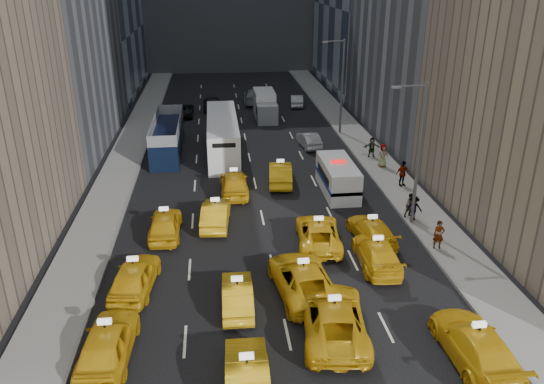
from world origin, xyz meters
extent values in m
plane|color=black|center=(0.00, 0.00, 0.00)|extent=(160.00, 160.00, 0.00)
cube|color=gray|center=(-10.50, 25.00, 0.07)|extent=(3.00, 90.00, 0.15)
cube|color=gray|center=(10.50, 25.00, 0.07)|extent=(3.00, 90.00, 0.15)
cube|color=slate|center=(-9.05, 25.00, 0.09)|extent=(0.15, 90.00, 0.18)
cube|color=slate|center=(9.05, 25.00, 0.09)|extent=(0.15, 90.00, 0.18)
cylinder|color=#595B60|center=(9.30, 12.00, 4.50)|extent=(0.20, 0.20, 9.00)
cylinder|color=#595B60|center=(8.40, 12.00, 8.80)|extent=(1.80, 0.12, 0.12)
cube|color=slate|center=(7.50, 12.00, 8.75)|extent=(0.50, 0.22, 0.12)
cylinder|color=#595B60|center=(9.30, 32.00, 4.50)|extent=(0.20, 0.20, 9.00)
cylinder|color=#595B60|center=(8.40, 32.00, 8.80)|extent=(1.80, 0.12, 0.12)
cube|color=slate|center=(7.50, 32.00, 8.75)|extent=(0.50, 0.22, 0.12)
imported|color=gold|center=(-7.56, 1.20, 0.83)|extent=(2.25, 4.99, 1.66)
imported|color=gold|center=(-2.00, -1.33, 0.77)|extent=(1.73, 4.71, 1.54)
imported|color=gold|center=(2.02, 1.85, 0.82)|extent=(3.36, 6.17, 1.64)
imported|color=gold|center=(7.41, -0.54, 0.79)|extent=(2.29, 5.50, 1.59)
imported|color=gold|center=(-7.11, 6.30, 0.80)|extent=(2.44, 4.87, 1.59)
imported|color=gold|center=(-2.09, 4.30, 0.68)|extent=(1.50, 4.14, 1.36)
imported|color=gold|center=(1.21, 5.18, 0.80)|extent=(3.32, 6.02, 1.60)
imported|color=gold|center=(5.64, 7.39, 0.72)|extent=(2.28, 5.08, 1.45)
imported|color=gold|center=(-6.05, 12.14, 0.78)|extent=(1.87, 4.60, 1.56)
imported|color=gold|center=(-3.00, 13.30, 0.76)|extent=(2.01, 4.73, 1.52)
imported|color=gold|center=(2.92, 10.06, 0.73)|extent=(2.94, 5.46, 1.46)
imported|color=gold|center=(6.15, 10.17, 0.67)|extent=(2.42, 4.81, 1.34)
imported|color=gold|center=(-1.63, 18.11, 0.83)|extent=(2.00, 4.91, 1.67)
imported|color=gold|center=(1.91, 19.79, 0.79)|extent=(2.15, 4.92, 1.57)
cube|color=silver|center=(5.79, 17.68, 1.13)|extent=(2.85, 5.86, 2.25)
cylinder|color=black|center=(4.87, 15.76, 0.45)|extent=(0.28, 0.90, 0.90)
cylinder|color=black|center=(6.72, 15.76, 0.45)|extent=(0.28, 0.90, 0.90)
cylinder|color=black|center=(4.87, 19.59, 0.45)|extent=(0.28, 0.90, 0.90)
cylinder|color=black|center=(6.72, 19.59, 0.45)|extent=(0.28, 0.90, 0.90)
cube|color=navy|center=(5.79, 17.68, 0.97)|extent=(2.89, 5.86, 0.26)
cube|color=red|center=(5.79, 17.68, 2.33)|extent=(1.06, 0.49, 0.16)
cube|color=black|center=(-6.97, 28.16, 1.49)|extent=(3.54, 10.42, 2.97)
cylinder|color=black|center=(-7.98, 23.96, 0.55)|extent=(0.28, 1.10, 1.10)
cylinder|color=black|center=(-5.96, 23.96, 0.55)|extent=(0.28, 1.10, 1.10)
cylinder|color=black|center=(-7.98, 32.37, 0.55)|extent=(0.28, 1.10, 1.10)
cylinder|color=black|center=(-5.96, 32.37, 0.55)|extent=(0.28, 1.10, 1.10)
cube|color=white|center=(-2.20, 27.54, 1.58)|extent=(3.87, 12.43, 3.16)
cylinder|color=black|center=(-3.33, 22.33, 0.55)|extent=(0.28, 1.10, 1.10)
cylinder|color=black|center=(-1.08, 22.33, 0.55)|extent=(0.28, 1.10, 1.10)
cylinder|color=black|center=(-3.33, 32.76, 0.55)|extent=(0.28, 1.10, 1.10)
cylinder|color=black|center=(-1.08, 32.76, 0.55)|extent=(0.28, 1.10, 1.10)
cube|color=silver|center=(2.60, 38.57, 1.42)|extent=(2.38, 6.28, 2.83)
cylinder|color=black|center=(1.69, 36.37, 0.55)|extent=(0.28, 1.10, 1.10)
cylinder|color=black|center=(3.52, 36.37, 0.55)|extent=(0.28, 1.10, 1.10)
cylinder|color=black|center=(1.69, 40.77, 0.55)|extent=(0.28, 1.10, 1.10)
cylinder|color=black|center=(3.52, 40.77, 0.55)|extent=(0.28, 1.10, 1.10)
imported|color=#9C9EA3|center=(5.57, 28.25, 0.66)|extent=(1.85, 4.14, 1.32)
imported|color=black|center=(-6.23, 40.57, 0.66)|extent=(2.28, 4.80, 1.32)
imported|color=gray|center=(1.95, 45.70, 0.84)|extent=(2.73, 5.90, 1.67)
imported|color=black|center=(-3.05, 42.72, 0.83)|extent=(2.02, 4.90, 1.66)
imported|color=#9FA2A6|center=(6.83, 43.64, 0.66)|extent=(1.90, 4.17, 1.33)
imported|color=gray|center=(9.57, 8.56, 1.00)|extent=(0.68, 0.50, 1.71)
imported|color=gray|center=(9.45, 12.73, 0.96)|extent=(0.87, 0.61, 1.63)
imported|color=gray|center=(9.49, 12.29, 0.97)|extent=(1.09, 0.54, 1.63)
imported|color=gray|center=(10.69, 17.96, 1.10)|extent=(1.22, 0.85, 1.91)
imported|color=gray|center=(10.50, 22.08, 1.09)|extent=(0.99, 0.64, 1.89)
imported|color=gray|center=(10.31, 24.56, 0.99)|extent=(1.60, 0.64, 1.68)
camera|label=1|loc=(-2.78, -16.99, 14.99)|focal=35.00mm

